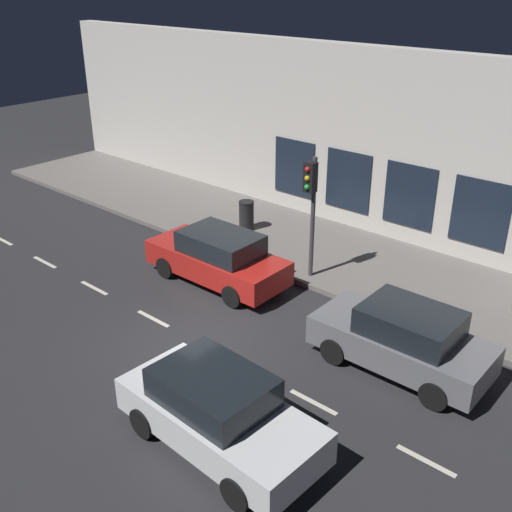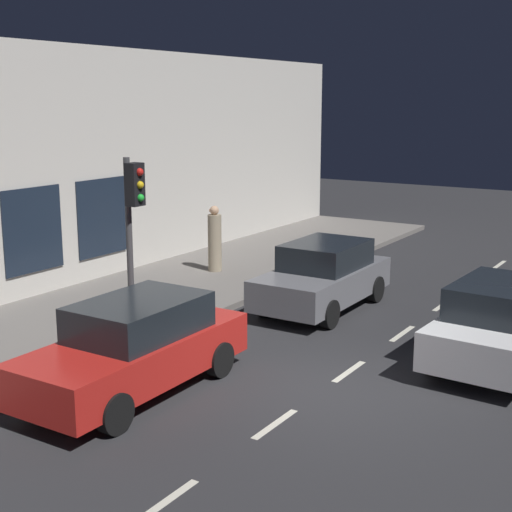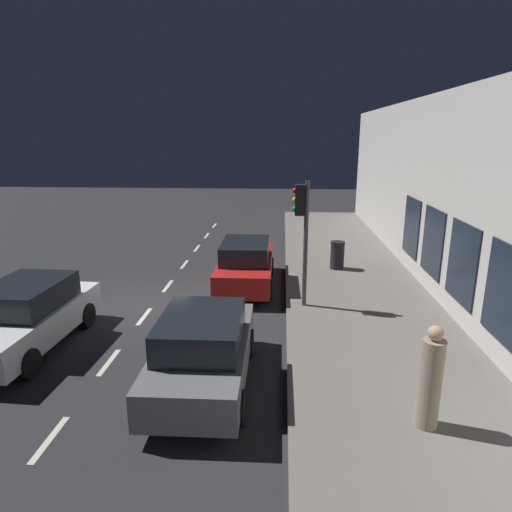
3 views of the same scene
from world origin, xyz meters
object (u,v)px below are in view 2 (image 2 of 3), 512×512
traffic_light (133,212)px  parked_car_0 (323,276)px  parked_car_1 (135,347)px  parked_car_2 (504,323)px  pedestrian_0 (215,241)px

traffic_light → parked_car_0: (-2.08, -4.17, -1.89)m
parked_car_0 → parked_car_1: (0.34, 6.15, 0.00)m
traffic_light → parked_car_1: size_ratio=0.83×
parked_car_0 → parked_car_1: bearing=86.4°
parked_car_0 → parked_car_2: 4.74m
parked_car_2 → parked_car_1: bearing=-133.5°
parked_car_1 → parked_car_0: bearing=-93.7°
parked_car_1 → parked_car_2: bearing=-136.4°
parked_car_2 → pedestrian_0: pedestrian_0 is taller
parked_car_1 → traffic_light: bearing=-49.0°
traffic_light → parked_car_1: traffic_light is taller
pedestrian_0 → traffic_light: bearing=173.3°
traffic_light → parked_car_0: size_ratio=0.89×
parked_car_0 → parked_car_2: size_ratio=0.96×
parked_car_0 → parked_car_1: 6.15m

